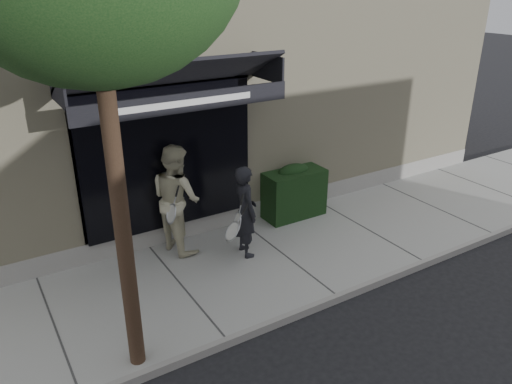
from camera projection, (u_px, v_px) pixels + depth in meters
ground at (282, 259)px, 9.20m from camera, size 80.00×80.00×0.00m
sidewalk at (282, 256)px, 9.18m from camera, size 20.00×3.00×0.12m
curb at (337, 298)px, 7.96m from camera, size 20.00×0.10×0.14m
building_facade at (169, 70)px, 12.00m from camera, size 14.30×8.04×5.64m
hedge at (293, 191)px, 10.45m from camera, size 1.30×0.70×1.14m
pedestrian_front at (245, 211)px, 8.83m from camera, size 0.81×0.86×1.70m
pedestrian_back at (176, 198)px, 8.97m from camera, size 0.95×1.12×2.02m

